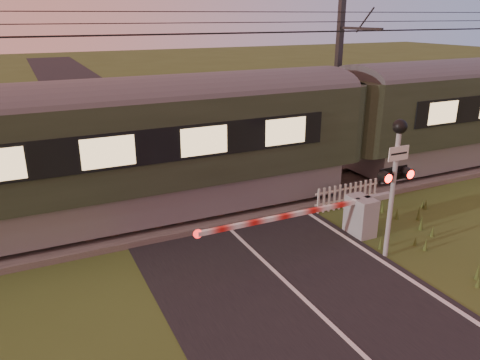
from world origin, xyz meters
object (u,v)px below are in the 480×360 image
catenary_mast (338,79)px  train (342,125)px  picket_fence (347,195)px  crossing_signal (396,165)px  boom_gate (354,215)px

catenary_mast → train: bearing=-122.1°
picket_fence → catenary_mast: (2.45, 4.12, 3.17)m
train → catenary_mast: catenary_mast is taller
crossing_signal → picket_fence: bearing=70.0°
picket_fence → catenary_mast: bearing=59.2°
train → crossing_signal: train is taller
picket_fence → catenary_mast: 5.75m
picket_fence → catenary_mast: catenary_mast is taller
boom_gate → train: bearing=59.0°
train → catenary_mast: bearing=57.9°
crossing_signal → picket_fence: size_ratio=1.47×
boom_gate → picket_fence: boom_gate is taller
picket_fence → catenary_mast: size_ratio=0.36×
catenary_mast → crossing_signal: bearing=-116.4°
boom_gate → crossing_signal: (-0.00, -1.35, 1.89)m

